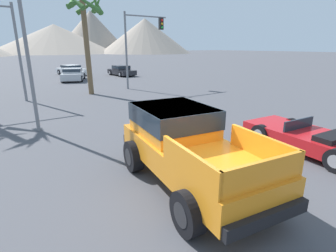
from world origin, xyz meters
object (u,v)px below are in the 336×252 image
(orange_pickup_truck, at_px, (185,142))
(parked_car_silver, at_px, (73,74))
(palm_tree_short, at_px, (86,19))
(red_convertible_car, at_px, (311,139))
(parked_car_dark, at_px, (121,70))
(parked_car_white, at_px, (71,70))
(traffic_light_main, at_px, (142,36))

(orange_pickup_truck, relative_size, parked_car_silver, 1.13)
(palm_tree_short, bearing_deg, red_convertible_car, -81.00)
(parked_car_dark, relative_size, parked_car_white, 0.88)
(parked_car_silver, distance_m, parked_car_white, 5.78)
(parked_car_silver, height_order, palm_tree_short, palm_tree_short)
(parked_car_silver, bearing_deg, orange_pickup_truck, -75.86)
(parked_car_silver, bearing_deg, parked_car_white, 99.46)
(parked_car_silver, height_order, traffic_light_main, traffic_light_main)
(parked_car_dark, height_order, palm_tree_short, palm_tree_short)
(parked_car_white, bearing_deg, parked_car_silver, 63.36)
(parked_car_dark, bearing_deg, palm_tree_short, 52.91)
(palm_tree_short, bearing_deg, traffic_light_main, 8.35)
(parked_car_silver, xyz_separation_m, palm_tree_short, (-1.03, -8.59, 4.44))
(red_convertible_car, bearing_deg, palm_tree_short, 103.06)
(orange_pickup_truck, xyz_separation_m, parked_car_white, (4.65, 28.08, -0.45))
(parked_car_silver, relative_size, parked_car_dark, 1.08)
(red_convertible_car, height_order, traffic_light_main, traffic_light_main)
(red_convertible_car, distance_m, palm_tree_short, 15.52)
(parked_car_silver, xyz_separation_m, parked_car_white, (1.31, 5.63, -0.03))
(parked_car_white, distance_m, traffic_light_main, 14.16)
(parked_car_white, bearing_deg, parked_car_dark, 125.06)
(parked_car_dark, distance_m, traffic_light_main, 10.35)
(parked_car_dark, bearing_deg, orange_pickup_truck, 66.32)
(palm_tree_short, bearing_deg, parked_car_white, 80.62)
(parked_car_white, bearing_deg, palm_tree_short, 67.11)
(orange_pickup_truck, xyz_separation_m, palm_tree_short, (2.30, 13.86, 4.01))
(parked_car_silver, distance_m, palm_tree_short, 9.72)
(red_convertible_car, distance_m, parked_car_silver, 23.25)
(traffic_light_main, bearing_deg, parked_car_dark, 75.86)
(orange_pickup_truck, relative_size, traffic_light_main, 0.88)
(red_convertible_car, relative_size, traffic_light_main, 0.75)
(red_convertible_car, xyz_separation_m, parked_car_silver, (-1.28, 23.22, 0.20))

